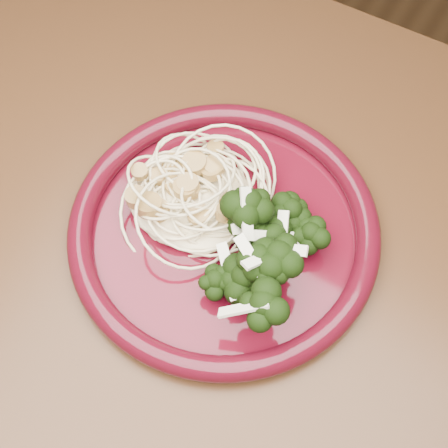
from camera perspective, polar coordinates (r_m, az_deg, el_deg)
name	(u,v)px	position (r m, az deg, el deg)	size (l,w,h in m)	color
dining_table	(145,287)	(0.69, -7.20, -5.74)	(1.20, 0.80, 0.75)	#472814
dinner_plate	(224,229)	(0.59, 0.00, -0.44)	(0.37, 0.37, 0.02)	#470813
spaghetti_pile	(191,193)	(0.60, -3.02, 2.84)	(0.13, 0.11, 0.03)	#F6E6B0
scallop_cluster	(189,173)	(0.57, -3.18, 4.67)	(0.12, 0.12, 0.04)	tan
broccoli_pile	(267,258)	(0.55, 3.99, -3.16)	(0.08, 0.14, 0.05)	black
onion_garnish	(270,243)	(0.53, 4.18, -1.72)	(0.06, 0.09, 0.05)	white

